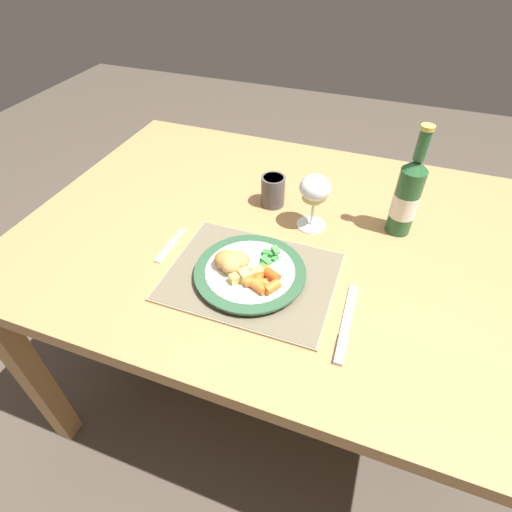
{
  "coord_description": "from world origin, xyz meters",
  "views": [
    {
      "loc": [
        0.2,
        -0.78,
        1.39
      ],
      "look_at": [
        -0.03,
        -0.16,
        0.78
      ],
      "focal_mm": 28.0,
      "sensor_mm": 36.0,
      "label": 1
    }
  ],
  "objects_px": {
    "drinking_cup": "(273,190)",
    "wine_glass": "(315,191)",
    "table_knife": "(345,329)",
    "fork": "(169,248)",
    "dining_table": "(285,255)",
    "dinner_plate": "(250,273)",
    "bottle": "(407,196)"
  },
  "relations": [
    {
      "from": "table_knife",
      "to": "bottle",
      "type": "bearing_deg",
      "value": 79.69
    },
    {
      "from": "wine_glass",
      "to": "bottle",
      "type": "distance_m",
      "value": 0.22
    },
    {
      "from": "table_knife",
      "to": "dinner_plate",
      "type": "bearing_deg",
      "value": 162.87
    },
    {
      "from": "dining_table",
      "to": "fork",
      "type": "distance_m",
      "value": 0.31
    },
    {
      "from": "fork",
      "to": "drinking_cup",
      "type": "relative_size",
      "value": 1.53
    },
    {
      "from": "bottle",
      "to": "table_knife",
      "type": "bearing_deg",
      "value": -100.31
    },
    {
      "from": "dinner_plate",
      "to": "wine_glass",
      "type": "relative_size",
      "value": 1.69
    },
    {
      "from": "wine_glass",
      "to": "bottle",
      "type": "relative_size",
      "value": 0.52
    },
    {
      "from": "dining_table",
      "to": "table_knife",
      "type": "bearing_deg",
      "value": -52.73
    },
    {
      "from": "fork",
      "to": "wine_glass",
      "type": "relative_size",
      "value": 0.88
    },
    {
      "from": "dining_table",
      "to": "bottle",
      "type": "distance_m",
      "value": 0.34
    },
    {
      "from": "wine_glass",
      "to": "fork",
      "type": "bearing_deg",
      "value": -145.58
    },
    {
      "from": "dining_table",
      "to": "dinner_plate",
      "type": "xyz_separation_m",
      "value": [
        -0.03,
        -0.19,
        0.1
      ]
    },
    {
      "from": "dinner_plate",
      "to": "table_knife",
      "type": "bearing_deg",
      "value": -17.13
    },
    {
      "from": "drinking_cup",
      "to": "wine_glass",
      "type": "bearing_deg",
      "value": -25.07
    },
    {
      "from": "dinner_plate",
      "to": "table_knife",
      "type": "height_order",
      "value": "dinner_plate"
    },
    {
      "from": "fork",
      "to": "bottle",
      "type": "distance_m",
      "value": 0.59
    },
    {
      "from": "dinner_plate",
      "to": "dining_table",
      "type": "bearing_deg",
      "value": 81.38
    },
    {
      "from": "dinner_plate",
      "to": "drinking_cup",
      "type": "height_order",
      "value": "drinking_cup"
    },
    {
      "from": "dining_table",
      "to": "wine_glass",
      "type": "relative_size",
      "value": 9.15
    },
    {
      "from": "table_knife",
      "to": "dining_table",
      "type": "bearing_deg",
      "value": 127.27
    },
    {
      "from": "dinner_plate",
      "to": "fork",
      "type": "xyz_separation_m",
      "value": [
        -0.22,
        0.03,
        -0.01
      ]
    },
    {
      "from": "dining_table",
      "to": "fork",
      "type": "bearing_deg",
      "value": -146.82
    },
    {
      "from": "dinner_plate",
      "to": "bottle",
      "type": "height_order",
      "value": "bottle"
    },
    {
      "from": "table_knife",
      "to": "wine_glass",
      "type": "bearing_deg",
      "value": 115.73
    },
    {
      "from": "dining_table",
      "to": "dinner_plate",
      "type": "height_order",
      "value": "dinner_plate"
    },
    {
      "from": "table_knife",
      "to": "wine_glass",
      "type": "distance_m",
      "value": 0.36
    },
    {
      "from": "wine_glass",
      "to": "bottle",
      "type": "height_order",
      "value": "bottle"
    },
    {
      "from": "drinking_cup",
      "to": "dinner_plate",
      "type": "bearing_deg",
      "value": -81.5
    },
    {
      "from": "bottle",
      "to": "dinner_plate",
      "type": "bearing_deg",
      "value": -135.15
    },
    {
      "from": "wine_glass",
      "to": "drinking_cup",
      "type": "distance_m",
      "value": 0.15
    },
    {
      "from": "wine_glass",
      "to": "drinking_cup",
      "type": "xyz_separation_m",
      "value": [
        -0.13,
        0.06,
        -0.06
      ]
    }
  ]
}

